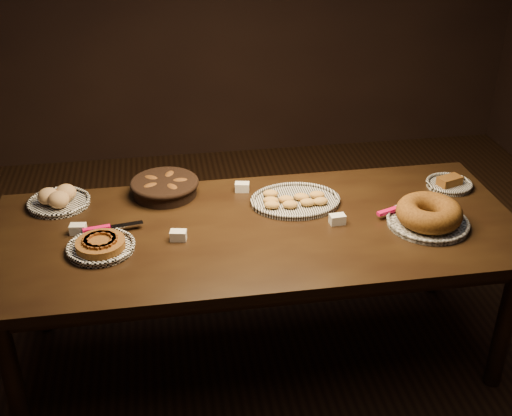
{
  "coord_description": "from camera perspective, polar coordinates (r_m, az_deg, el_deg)",
  "views": [
    {
      "loc": [
        -0.41,
        -2.45,
        2.25
      ],
      "look_at": [
        -0.0,
        0.05,
        0.82
      ],
      "focal_mm": 45.0,
      "sensor_mm": 36.0,
      "label": 1
    }
  ],
  "objects": [
    {
      "name": "bread_roll_plate",
      "position": [
        3.2,
        -17.17,
        0.76
      ],
      "size": [
        0.3,
        0.3,
        0.09
      ],
      "rotation": [
        0.0,
        0.0,
        -0.25
      ],
      "color": "white",
      "rests_on": "buffet_table"
    },
    {
      "name": "loaf_plate",
      "position": [
        3.38,
        16.79,
        2.11
      ],
      "size": [
        0.23,
        0.23,
        0.05
      ],
      "rotation": [
        0.0,
        0.0,
        0.33
      ],
      "color": "black",
      "rests_on": "buffet_table"
    },
    {
      "name": "bundt_cake_plate",
      "position": [
        3.0,
        15.09,
        -0.63
      ],
      "size": [
        0.4,
        0.37,
        0.12
      ],
      "rotation": [
        0.0,
        0.0,
        0.14
      ],
      "color": "black",
      "rests_on": "buffet_table"
    },
    {
      "name": "croissant_basket",
      "position": [
        3.18,
        -8.12,
        1.96
      ],
      "size": [
        0.34,
        0.34,
        0.08
      ],
      "rotation": [
        0.0,
        0.0,
        0.01
      ],
      "color": "black",
      "rests_on": "buffet_table"
    },
    {
      "name": "madeleine_platter",
      "position": [
        3.09,
        3.46,
        0.68
      ],
      "size": [
        0.43,
        0.35,
        0.05
      ],
      "rotation": [
        0.0,
        0.0,
        -0.31
      ],
      "color": "black",
      "rests_on": "buffet_table"
    },
    {
      "name": "tent_cards",
      "position": [
        2.96,
        -0.24,
        -0.46
      ],
      "size": [
        1.65,
        0.47,
        0.04
      ],
      "color": "white",
      "rests_on": "buffet_table"
    },
    {
      "name": "buffet_table",
      "position": [
        2.94,
        0.16,
        -2.91
      ],
      "size": [
        2.4,
        1.0,
        0.75
      ],
      "color": "black",
      "rests_on": "ground"
    },
    {
      "name": "apple_tart_plate",
      "position": [
        2.81,
        -13.63,
        -3.24
      ],
      "size": [
        0.33,
        0.32,
        0.06
      ],
      "rotation": [
        0.0,
        0.0,
        -0.4
      ],
      "color": "white",
      "rests_on": "buffet_table"
    },
    {
      "name": "ground",
      "position": [
        3.35,
        0.14,
        -12.74
      ],
      "size": [
        5.0,
        5.0,
        0.0
      ],
      "primitive_type": "plane",
      "color": "black",
      "rests_on": "ground"
    }
  ]
}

